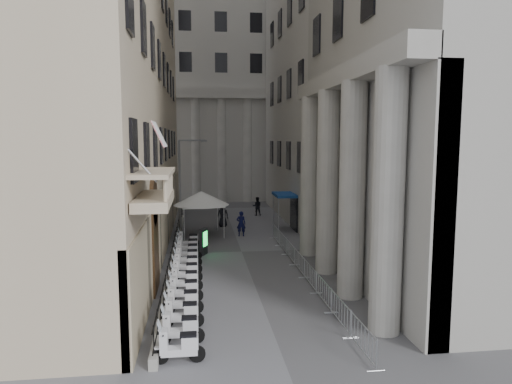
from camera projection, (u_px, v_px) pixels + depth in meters
far_building at (219, 78)px, 56.72m from camera, size 22.00×10.00×30.00m
iron_fence at (175, 259)px, 28.36m from camera, size 0.30×28.00×1.40m
blue_awning at (284, 230)px, 37.30m from camera, size 1.60×3.00×3.00m
flag at (165, 357)px, 15.59m from camera, size 1.00×1.40×8.20m
scooter_0 at (180, 363)px, 15.15m from camera, size 1.40×0.57×1.50m
scooter_1 at (181, 344)px, 16.57m from camera, size 1.40×0.57×1.50m
scooter_2 at (183, 327)px, 17.99m from camera, size 1.40×0.57×1.50m
scooter_3 at (184, 314)px, 19.41m from camera, size 1.40×0.57×1.50m
scooter_4 at (185, 302)px, 20.83m from camera, size 1.40×0.57×1.50m
scooter_5 at (185, 291)px, 22.26m from camera, size 1.40×0.57×1.50m
scooter_6 at (186, 282)px, 23.68m from camera, size 1.40×0.57×1.50m
scooter_7 at (187, 274)px, 25.10m from camera, size 1.40×0.57×1.50m
scooter_8 at (187, 267)px, 26.52m from camera, size 1.40×0.57×1.50m
scooter_9 at (188, 260)px, 27.94m from camera, size 1.40×0.57×1.50m
scooter_10 at (188, 254)px, 29.37m from camera, size 1.40×0.57×1.50m
scooter_11 at (189, 249)px, 30.79m from camera, size 1.40×0.57×1.50m
barrier_0 at (362, 354)px, 15.75m from camera, size 0.60×2.40×1.10m
barrier_1 at (340, 325)px, 18.22m from camera, size 0.60×2.40×1.10m
barrier_2 at (323, 303)px, 20.68m from camera, size 0.60×2.40×1.10m
barrier_3 at (310, 285)px, 23.14m from camera, size 0.60×2.40×1.10m
barrier_4 at (299, 271)px, 25.61m from camera, size 0.60×2.40×1.10m
barrier_5 at (290, 260)px, 28.07m from camera, size 0.60×2.40×1.10m
barrier_6 at (283, 250)px, 30.53m from camera, size 0.60×2.40×1.10m
barrier_7 at (276, 242)px, 33.00m from camera, size 0.60×2.40×1.10m
security_tent at (204, 199)px, 34.75m from camera, size 4.22×4.22×3.43m
street_lamp at (183, 178)px, 35.52m from camera, size 2.25×1.11×7.36m
info_kiosk at (204, 241)px, 29.21m from camera, size 0.55×0.83×1.71m
pedestrian_a at (241, 224)px, 34.82m from camera, size 0.77×0.57×1.92m
pedestrian_b at (257, 206)px, 44.24m from camera, size 0.93×0.75×1.81m
pedestrian_c at (223, 215)px, 38.55m from camera, size 1.05×0.77×1.99m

